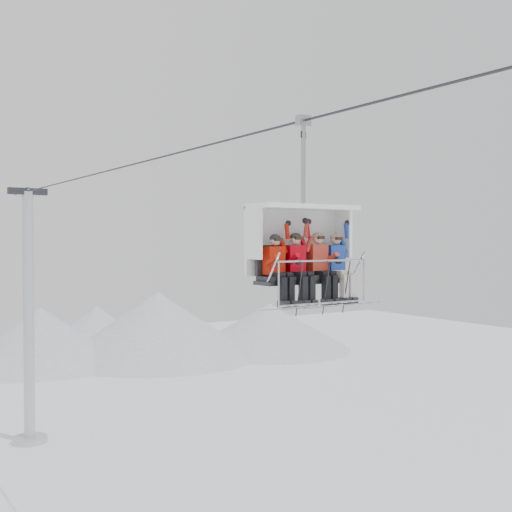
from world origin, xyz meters
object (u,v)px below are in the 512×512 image
skier_center_left (298,265)px  skier_far_right (338,264)px  lift_tower_right (29,334)px  skier_center_right (320,264)px  skier_far_left (277,267)px  chairlift_carrier (300,243)px

skier_center_left → skier_far_right: skier_center_left is taller
lift_tower_right → skier_center_right: 24.44m
lift_tower_right → skier_center_right: lift_tower_right is taller
skier_far_left → skier_center_left: 0.53m
skier_far_left → skier_center_left: bearing=0.4°
lift_tower_right → skier_center_left: lift_tower_right is taller
chairlift_carrier → skier_center_left: bearing=-132.1°
skier_center_left → skier_center_right: 0.60m
skier_center_right → chairlift_carrier: bearing=137.1°
skier_far_right → skier_center_left: bearing=180.0°
skier_far_left → lift_tower_right: bearing=88.1°
skier_center_right → skier_far_right: 0.50m
chairlift_carrier → skier_center_right: size_ratio=2.36×
skier_center_left → skier_center_right: size_ratio=1.00×
chairlift_carrier → skier_far_left: bearing=-158.9°
skier_center_left → lift_tower_right: bearing=89.3°
skier_far_left → skier_far_right: bearing=0.1°
lift_tower_right → skier_far_right: size_ratio=7.99×
skier_center_right → skier_far_right: (0.50, -0.00, -0.01)m
skier_center_right → skier_far_right: size_ratio=1.00×
skier_center_right → skier_far_left: bearing=-179.7°
chairlift_carrier → skier_far_left: 0.99m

